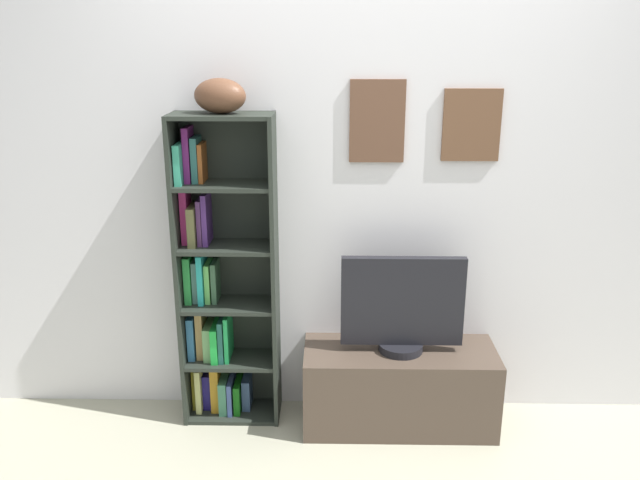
{
  "coord_description": "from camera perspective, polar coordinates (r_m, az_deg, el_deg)",
  "views": [
    {
      "loc": [
        -0.15,
        -2.03,
        1.93
      ],
      "look_at": [
        -0.21,
        0.85,
        1.01
      ],
      "focal_mm": 36.58,
      "sensor_mm": 36.0,
      "label": 1
    }
  ],
  "objects": [
    {
      "name": "football",
      "position": [
        3.06,
        -8.75,
        12.36
      ],
      "size": [
        0.29,
        0.23,
        0.16
      ],
      "primitive_type": "ellipsoid",
      "rotation": [
        0.0,
        0.0,
        -0.31
      ],
      "color": "brown",
      "rests_on": "bookshelf"
    },
    {
      "name": "bookshelf",
      "position": [
        3.32,
        -8.78,
        -4.13
      ],
      "size": [
        0.49,
        0.25,
        1.58
      ],
      "color": "#232923",
      "rests_on": "ground"
    },
    {
      "name": "television",
      "position": [
        3.22,
        7.21,
        -5.81
      ],
      "size": [
        0.6,
        0.22,
        0.49
      ],
      "color": "black",
      "rests_on": "tv_stand"
    },
    {
      "name": "tv_stand",
      "position": [
        3.42,
        6.92,
        -12.67
      ],
      "size": [
        0.96,
        0.39,
        0.42
      ],
      "color": "#493B30",
      "rests_on": "ground"
    },
    {
      "name": "back_wall",
      "position": [
        3.25,
        3.8,
        4.57
      ],
      "size": [
        4.8,
        0.08,
        2.38
      ],
      "color": "silver",
      "rests_on": "ground"
    }
  ]
}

